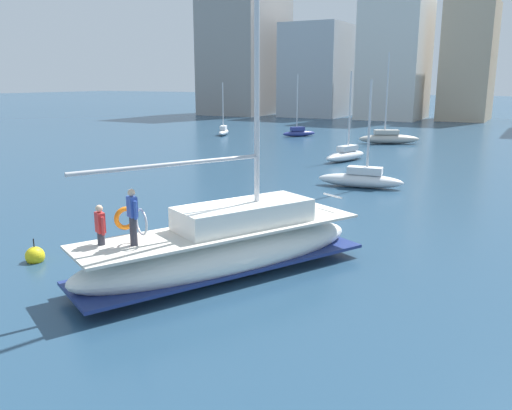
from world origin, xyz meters
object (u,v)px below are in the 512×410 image
Objects in this scene: moored_sloop_far at (361,179)px; moored_cutter_right at (299,132)px; main_sailboat at (227,246)px; mooring_buoy at (35,256)px; moored_sloop_near at (346,154)px; moored_catamaran at (389,138)px; moored_cutter_left at (224,131)px.

moored_sloop_far is 0.91× the size of moored_cutter_right.
main_sailboat is 15.79× the size of mooring_buoy.
main_sailboat is at bearing -87.77° from moored_sloop_far.
moored_sloop_near is at bearing 114.16° from moored_sloop_far.
moored_sloop_far is 6.44× the size of mooring_buoy.
moored_sloop_near is at bearing 86.59° from mooring_buoy.
mooring_buoy is at bearing -92.25° from moored_catamaran.
moored_catamaran reaches higher than mooring_buoy.
moored_catamaran is at bearing 90.26° from moored_sloop_near.
moored_cutter_right is at bearing 111.14° from main_sailboat.
moored_sloop_near reaches higher than moored_cutter_left.
moored_cutter_left is (-22.60, 35.75, -0.48)m from main_sailboat.
moored_cutter_left is 0.87× the size of moored_cutter_right.
moored_sloop_far is at bearing -58.47° from moored_cutter_right.
moored_sloop_far is at bearing -43.13° from moored_cutter_left.
moored_sloop_near is 12.13m from moored_catamaran.
mooring_buoy is (8.63, -40.41, -0.27)m from moored_cutter_right.
moored_catamaran is 1.49× the size of moored_cutter_left.
moored_sloop_far is (4.05, -9.02, 0.00)m from moored_sloop_near.
moored_sloop_far is 30.16m from moored_cutter_left.
moored_catamaran is at bearing 97.37° from main_sailboat.
moored_catamaran reaches higher than moored_cutter_right.
moored_catamaran reaches higher than moored_sloop_near.
main_sailboat reaches higher than mooring_buoy.
moored_cutter_left is at bearing 147.15° from moored_sloop_near.
moored_catamaran is 1.29× the size of moored_cutter_right.
moored_catamaran is at bearing 1.71° from moored_cutter_left.
main_sailboat is 24.59m from moored_sloop_near.
moored_catamaran is at bearing 87.75° from mooring_buoy.
moored_cutter_left is 8.19m from moored_cutter_right.
moored_sloop_near is (-4.64, 24.15, -0.42)m from main_sailboat.
moored_cutter_right is (-10.19, 14.19, -0.03)m from moored_sloop_near.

